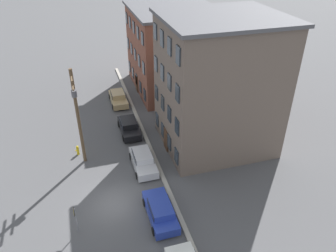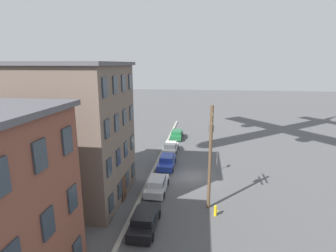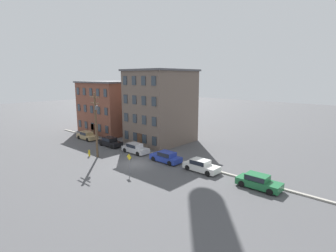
{
  "view_description": "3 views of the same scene",
  "coord_description": "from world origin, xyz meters",
  "views": [
    {
      "loc": [
        19.11,
        -1.23,
        18.63
      ],
      "look_at": [
        -1.57,
        4.87,
        5.39
      ],
      "focal_mm": 35.0,
      "sensor_mm": 36.0,
      "label": 1
    },
    {
      "loc": [
        -27.18,
        -1.04,
        12.24
      ],
      "look_at": [
        0.68,
        2.75,
        5.54
      ],
      "focal_mm": 28.0,
      "sensor_mm": 36.0,
      "label": 2
    },
    {
      "loc": [
        24.9,
        -21.56,
        11.14
      ],
      "look_at": [
        0.72,
        5.39,
        4.36
      ],
      "focal_mm": 28.0,
      "sensor_mm": 36.0,
      "label": 3
    }
  ],
  "objects": [
    {
      "name": "car_black",
      "position": [
        -9.98,
        3.09,
        0.75
      ],
      "size": [
        4.4,
        1.92,
        1.43
      ],
      "color": "black",
      "rests_on": "ground_plane"
    },
    {
      "name": "ground_plane",
      "position": [
        0.0,
        0.0,
        0.0
      ],
      "size": [
        200.0,
        200.0,
        0.0
      ],
      "primitive_type": "plane",
      "color": "#4C4C4F"
    },
    {
      "name": "fire_hydrant",
      "position": [
        -7.48,
        -2.31,
        0.48
      ],
      "size": [
        0.24,
        0.34,
        0.96
      ],
      "color": "yellow",
      "rests_on": "ground_plane"
    },
    {
      "name": "utility_pole",
      "position": [
        -6.24,
        -1.75,
        5.08
      ],
      "size": [
        2.4,
        0.44,
        9.04
      ],
      "color": "brown",
      "rests_on": "ground_plane"
    },
    {
      "name": "apartment_midblock",
      "position": [
        -5.91,
        10.91,
        6.22
      ],
      "size": [
        9.3,
        10.35,
        12.41
      ],
      "color": "#66564C",
      "rests_on": "ground_plane"
    },
    {
      "name": "kerb_strip",
      "position": [
        0.0,
        4.5,
        0.08
      ],
      "size": [
        56.0,
        0.36,
        0.16
      ],
      "primitive_type": "cube",
      "color": "#9E998E",
      "rests_on": "ground_plane"
    },
    {
      "name": "car_green",
      "position": [
        14.99,
        3.22,
        0.75
      ],
      "size": [
        4.4,
        1.92,
        1.43
      ],
      "color": "#1E6638",
      "rests_on": "ground_plane"
    },
    {
      "name": "caution_sign",
      "position": [
        2.06,
        -2.85,
        1.62
      ],
      "size": [
        0.87,
        0.08,
        2.45
      ],
      "color": "slate",
      "rests_on": "ground_plane"
    },
    {
      "name": "car_silver",
      "position": [
        -3.91,
        3.23,
        0.75
      ],
      "size": [
        4.4,
        1.92,
        1.43
      ],
      "color": "#B7B7BC",
      "rests_on": "ground_plane"
    },
    {
      "name": "car_white",
      "position": [
        7.85,
        3.36,
        0.75
      ],
      "size": [
        4.4,
        1.92,
        1.43
      ],
      "color": "silver",
      "rests_on": "ground_plane"
    },
    {
      "name": "car_blue",
      "position": [
        2.41,
        3.12,
        0.75
      ],
      "size": [
        4.4,
        1.92,
        1.43
      ],
      "color": "#233899",
      "rests_on": "ground_plane"
    }
  ]
}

